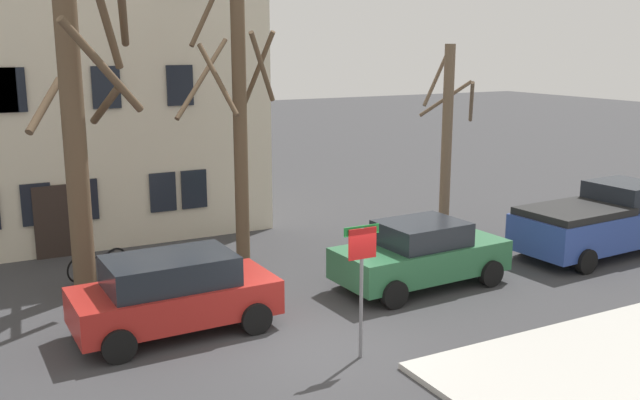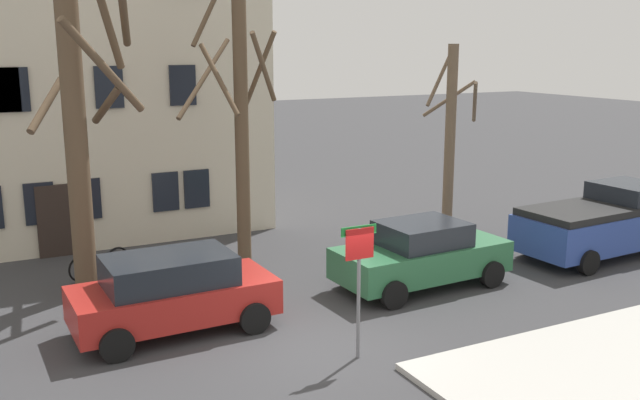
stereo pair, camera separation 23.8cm
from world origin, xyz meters
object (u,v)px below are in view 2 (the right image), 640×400
tree_bare_far (450,133)px  car_green_sedan (421,254)px  pickup_truck_blue (606,222)px  bicycle_leaning (100,264)px  tree_bare_mid (240,119)px  building_main (71,41)px  tree_bare_near (81,133)px  car_red_wagon (173,292)px  street_sign_pole (359,266)px

tree_bare_far → car_green_sedan: (-4.24, -4.51, -2.32)m
pickup_truck_blue → bicycle_leaning: (-13.49, 4.58, -0.61)m
tree_bare_mid → tree_bare_far: 7.65m
bicycle_leaning → building_main: bearing=84.7°
tree_bare_far → pickup_truck_blue: bearing=-65.2°
pickup_truck_blue → tree_bare_near: bearing=165.7°
bicycle_leaning → car_red_wagon: bearing=-80.4°
car_red_wagon → building_main: bearing=91.0°
building_main → tree_bare_far: size_ratio=1.99×
pickup_truck_blue → street_sign_pole: street_sign_pole is taller
street_sign_pole → tree_bare_far: bearing=43.7°
building_main → tree_bare_near: size_ratio=1.52×
tree_bare_near → car_green_sedan: bearing=-24.4°
tree_bare_near → street_sign_pole: 7.73m
pickup_truck_blue → bicycle_leaning: 14.26m
car_red_wagon → tree_bare_far: bearing=22.9°
tree_bare_mid → bicycle_leaning: tree_bare_mid is taller
building_main → tree_bare_mid: (3.22, -6.59, -2.05)m
building_main → tree_bare_mid: size_ratio=1.38×
tree_bare_near → tree_bare_far: tree_bare_near is taller
building_main → car_red_wagon: 11.60m
tree_bare_mid → pickup_truck_blue: bearing=-22.1°
tree_bare_near → bicycle_leaning: tree_bare_near is taller
tree_bare_mid → car_red_wagon: 5.78m
tree_bare_near → car_red_wagon: 4.69m
building_main → car_green_sedan: bearing=-57.8°
tree_bare_near → street_sign_pole: size_ratio=2.96×
car_green_sedan → bicycle_leaning: 8.39m
bicycle_leaning → tree_bare_mid: bearing=-9.5°
tree_bare_mid → tree_bare_far: tree_bare_mid is taller
building_main → car_green_sedan: 13.37m
car_green_sedan → bicycle_leaning: bearing=147.9°
tree_bare_near → tree_bare_far: size_ratio=1.31×
tree_bare_mid → tree_bare_far: bearing=5.2°
car_green_sedan → pickup_truck_blue: (6.39, -0.13, 0.14)m
building_main → car_green_sedan: size_ratio=2.64×
tree_bare_near → bicycle_leaning: size_ratio=4.71×
car_red_wagon → pickup_truck_blue: (12.74, -0.17, 0.10)m
building_main → tree_bare_mid: building_main is taller
building_main → street_sign_pole: building_main is taller
building_main → bicycle_leaning: 8.28m
car_red_wagon → car_green_sedan: car_red_wagon is taller
car_red_wagon → pickup_truck_blue: bearing=-0.8°
tree_bare_near → tree_bare_mid: bearing=5.8°
building_main → car_red_wagon: building_main is taller
tree_bare_near → street_sign_pole: tree_bare_near is taller
tree_bare_mid → bicycle_leaning: bearing=170.5°
tree_bare_mid → street_sign_pole: tree_bare_mid is taller
bicycle_leaning → car_green_sedan: bearing=-32.1°
tree_bare_near → pickup_truck_blue: bearing=-14.3°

